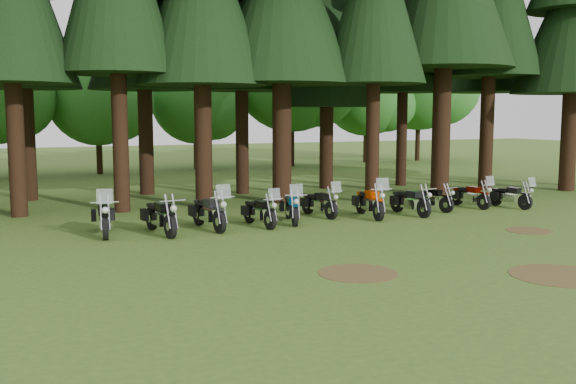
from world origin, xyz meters
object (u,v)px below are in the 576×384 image
object	(u,v)px
motorcycle_0	(104,218)
motorcycle_3	(260,213)
motorcycle_8	(431,200)
motorcycle_2	(209,213)
motorcycle_1	(160,218)
motorcycle_9	(470,196)
motorcycle_10	(510,197)
motorcycle_6	(370,203)
motorcycle_4	(292,209)
motorcycle_5	(319,204)
motorcycle_7	(410,202)

from	to	relation	value
motorcycle_0	motorcycle_3	size ratio (longest dim) A/B	1.14
motorcycle_3	motorcycle_8	size ratio (longest dim) A/B	1.10
motorcycle_0	motorcycle_2	world-z (taller)	motorcycle_2
motorcycle_8	motorcycle_3	bearing A→B (deg)	167.70
motorcycle_1	motorcycle_8	size ratio (longest dim) A/B	1.24
motorcycle_9	motorcycle_10	size ratio (longest dim) A/B	1.03
motorcycle_6	motorcycle_10	distance (m)	6.15
motorcycle_4	motorcycle_1	bearing A→B (deg)	-160.52
motorcycle_3	motorcycle_10	world-z (taller)	motorcycle_3
motorcycle_8	motorcycle_0	bearing A→B (deg)	163.73
motorcycle_2	motorcycle_5	distance (m)	4.33
motorcycle_0	motorcycle_10	bearing A→B (deg)	3.63
motorcycle_9	motorcycle_8	bearing A→B (deg)	177.70
motorcycle_0	motorcycle_8	xyz separation A→B (m)	(11.78, 0.07, -0.10)
motorcycle_7	motorcycle_10	size ratio (longest dim) A/B	1.08
motorcycle_8	motorcycle_9	bearing A→B (deg)	-13.46
motorcycle_4	motorcycle_8	bearing A→B (deg)	19.10
motorcycle_2	motorcycle_7	bearing A→B (deg)	-7.03
motorcycle_7	motorcycle_9	bearing A→B (deg)	7.23
motorcycle_6	motorcycle_9	size ratio (longest dim) A/B	1.15
motorcycle_6	motorcycle_7	bearing A→B (deg)	5.62
motorcycle_7	motorcycle_6	bearing A→B (deg)	172.53
motorcycle_0	motorcycle_4	xyz separation A→B (m)	(5.98, -0.24, -0.04)
motorcycle_0	motorcycle_9	distance (m)	13.70
motorcycle_0	motorcycle_9	xyz separation A→B (m)	(13.69, 0.18, -0.07)
motorcycle_5	motorcycle_7	bearing A→B (deg)	-24.43
motorcycle_5	motorcycle_8	xyz separation A→B (m)	(4.41, -0.43, -0.04)
motorcycle_1	motorcycle_7	world-z (taller)	motorcycle_1
motorcycle_9	motorcycle_6	bearing A→B (deg)	-179.31
motorcycle_4	motorcycle_5	distance (m)	1.58
motorcycle_1	motorcycle_0	bearing A→B (deg)	155.67
motorcycle_4	motorcycle_7	world-z (taller)	motorcycle_4
motorcycle_2	motorcycle_1	bearing A→B (deg)	-179.29
motorcycle_1	motorcycle_8	world-z (taller)	motorcycle_1
motorcycle_3	motorcycle_10	size ratio (longest dim) A/B	1.06
motorcycle_5	motorcycle_7	size ratio (longest dim) A/B	0.98
motorcycle_7	motorcycle_10	world-z (taller)	motorcycle_10
motorcycle_6	motorcycle_9	distance (m)	4.82
motorcycle_1	motorcycle_8	bearing A→B (deg)	-3.38
motorcycle_2	motorcycle_0	bearing A→B (deg)	168.16
motorcycle_6	motorcycle_10	xyz separation A→B (m)	(6.14, -0.17, -0.08)
motorcycle_0	motorcycle_6	world-z (taller)	motorcycle_0
motorcycle_0	motorcycle_5	bearing A→B (deg)	9.45
motorcycle_0	motorcycle_5	world-z (taller)	motorcycle_0
motorcycle_3	motorcycle_4	xyz separation A→B (m)	(1.22, 0.22, 0.02)
motorcycle_6	motorcycle_7	distance (m)	1.61
motorcycle_4	motorcycle_5	xyz separation A→B (m)	(1.39, 0.74, -0.02)
motorcycle_1	motorcycle_9	size ratio (longest dim) A/B	1.15
motorcycle_0	motorcycle_10	world-z (taller)	motorcycle_0
motorcycle_0	motorcycle_4	bearing A→B (deg)	3.31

